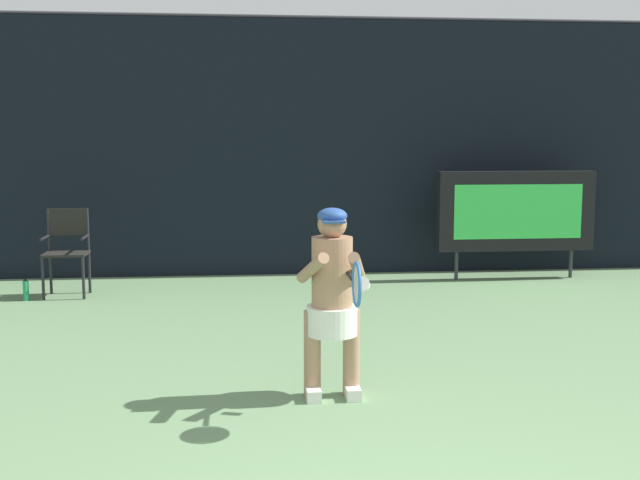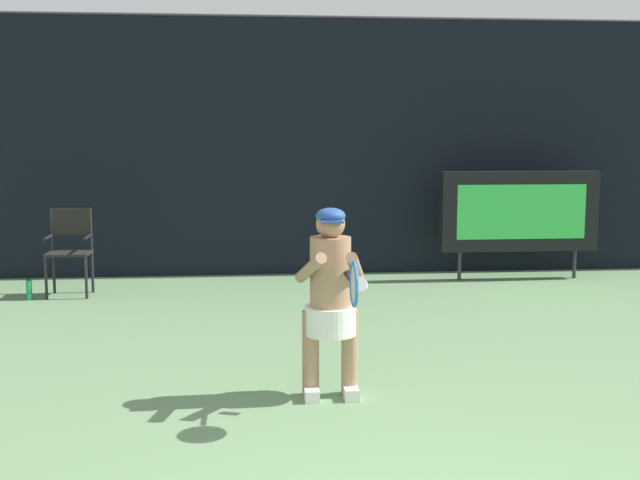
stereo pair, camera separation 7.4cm
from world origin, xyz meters
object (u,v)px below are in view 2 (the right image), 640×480
at_px(tennis_racket, 354,284).
at_px(umpire_chair, 70,246).
at_px(water_bottle, 29,290).
at_px(scoreboard, 519,211).
at_px(tennis_player, 331,296).

bearing_deg(tennis_racket, umpire_chair, 140.02).
xyz_separation_m(water_bottle, tennis_racket, (3.35, -4.56, 0.87)).
distance_m(scoreboard, umpire_chair, 5.99).
xyz_separation_m(scoreboard, tennis_player, (-3.13, -4.76, -0.16)).
xyz_separation_m(umpire_chair, tennis_player, (2.82, -4.20, 0.17)).
bearing_deg(tennis_player, umpire_chair, 123.89).
bearing_deg(umpire_chair, tennis_player, -56.11).
xyz_separation_m(tennis_player, tennis_racket, (0.09, -0.64, 0.21)).
xyz_separation_m(umpire_chair, tennis_racket, (2.91, -4.84, 0.38)).
relative_size(umpire_chair, water_bottle, 4.08).
relative_size(scoreboard, tennis_racket, 3.65).
bearing_deg(scoreboard, tennis_player, -123.36).
bearing_deg(tennis_racket, tennis_player, 116.94).
relative_size(tennis_player, tennis_racket, 2.41).
height_order(umpire_chair, tennis_racket, tennis_racket).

